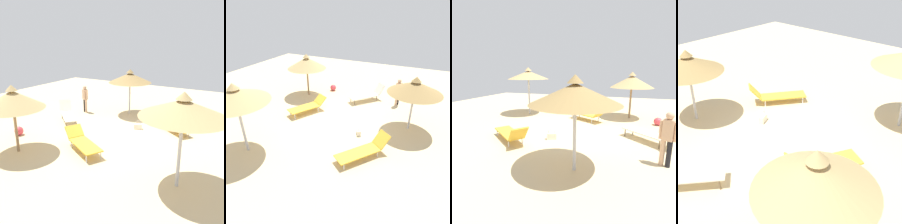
{
  "view_description": "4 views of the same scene",
  "coord_description": "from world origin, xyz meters",
  "views": [
    {
      "loc": [
        -8.89,
        -4.98,
        4.28
      ],
      "look_at": [
        0.01,
        0.29,
        1.09
      ],
      "focal_mm": 39.51,
      "sensor_mm": 36.0,
      "label": 1
    },
    {
      "loc": [
        3.77,
        -7.96,
        5.33
      ],
      "look_at": [
        0.46,
        -0.85,
        1.17
      ],
      "focal_mm": 33.28,
      "sensor_mm": 36.0,
      "label": 2
    },
    {
      "loc": [
        7.64,
        2.2,
        2.63
      ],
      "look_at": [
        -0.1,
        -0.35,
        0.81
      ],
      "focal_mm": 29.29,
      "sensor_mm": 36.0,
      "label": 3
    },
    {
      "loc": [
        -5.56,
        5.83,
        5.55
      ],
      "look_at": [
        0.17,
        -0.58,
        0.74
      ],
      "focal_mm": 48.42,
      "sensor_mm": 36.0,
      "label": 4
    }
  ],
  "objects": [
    {
      "name": "ground",
      "position": [
        0.0,
        0.0,
        -0.05
      ],
      "size": [
        24.0,
        24.0,
        0.1
      ],
      "primitive_type": "cube",
      "color": "beige"
    },
    {
      "name": "person_standing_far_left",
      "position": [
        2.25,
        3.42,
        0.89
      ],
      "size": [
        0.31,
        0.43,
        1.57
      ],
      "color": "tan",
      "rests_on": "ground"
    },
    {
      "name": "lounge_chair_edge",
      "position": [
        2.0,
        -1.79,
        0.34
      ],
      "size": [
        1.82,
        2.13,
        0.8
      ],
      "color": "gold",
      "rests_on": "ground"
    },
    {
      "name": "parasol_umbrella_center",
      "position": [
        -2.41,
        -3.39,
        2.41
      ],
      "size": [
        2.47,
        2.47,
        2.88
      ],
      "color": "#B2B2B7",
      "rests_on": "ground"
    },
    {
      "name": "handbag",
      "position": [
        1.29,
        -0.41,
        0.14
      ],
      "size": [
        0.3,
        0.41,
        0.43
      ],
      "color": "beige",
      "rests_on": "ground"
    },
    {
      "name": "parasol_umbrella_near_right",
      "position": [
        -3.25,
        2.58,
        2.07
      ],
      "size": [
        2.34,
        2.34,
        2.62
      ],
      "color": "olive",
      "rests_on": "ground"
    },
    {
      "name": "lounge_chair_back",
      "position": [
        0.52,
        3.29,
        0.41
      ],
      "size": [
        1.86,
        2.01,
        0.92
      ],
      "color": "silver",
      "rests_on": "ground"
    },
    {
      "name": "beach_ball",
      "position": [
        -2.12,
        3.9,
        0.2
      ],
      "size": [
        0.4,
        0.4,
        0.4
      ],
      "primitive_type": "sphere",
      "color": "#D83F4C",
      "rests_on": "ground"
    },
    {
      "name": "parasol_umbrella_near_left",
      "position": [
        3.25,
        1.05,
        2.09
      ],
      "size": [
        2.36,
        2.36,
        2.56
      ],
      "color": "#B2B2B7",
      "rests_on": "ground"
    },
    {
      "name": "lounge_chair_far_right",
      "position": [
        -1.94,
        0.46,
        0.38
      ],
      "size": [
        1.6,
        2.15,
        0.76
      ],
      "color": "gold",
      "rests_on": "ground"
    }
  ]
}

